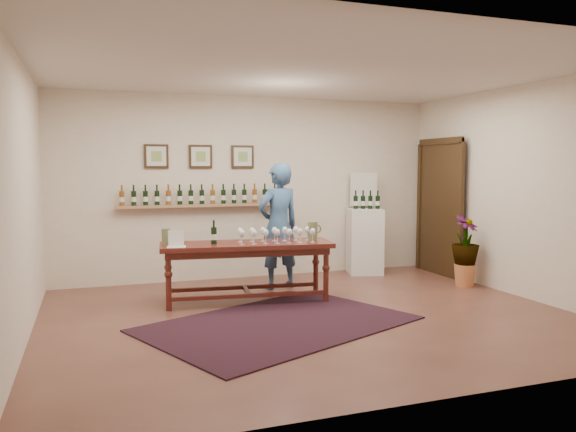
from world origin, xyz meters
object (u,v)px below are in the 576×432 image
object	(u,v)px
tasting_table	(247,252)
display_pedestal	(365,241)
potted_plant	(465,251)
person	(278,226)

from	to	relation	value
tasting_table	display_pedestal	bearing A→B (deg)	35.26
display_pedestal	potted_plant	world-z (taller)	display_pedestal
tasting_table	display_pedestal	xyz separation A→B (m)	(2.32, 1.25, -0.12)
tasting_table	person	bearing A→B (deg)	52.27
potted_plant	person	xyz separation A→B (m)	(-2.56, 0.82, 0.37)
tasting_table	display_pedestal	world-z (taller)	display_pedestal
potted_plant	person	bearing A→B (deg)	162.27
tasting_table	potted_plant	size ratio (longest dim) A/B	2.50
tasting_table	potted_plant	world-z (taller)	potted_plant
display_pedestal	potted_plant	distance (m)	1.67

